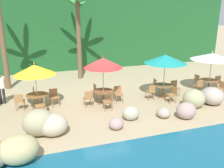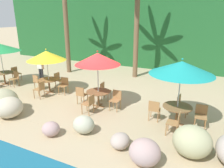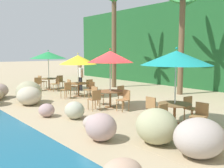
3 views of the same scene
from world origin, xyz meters
The scene contains 28 objects.
ground_plane centered at (0.00, 0.00, 0.00)m, with size 120.00×120.00×0.00m, color tan.
terrace_deck centered at (0.00, 0.00, 0.00)m, with size 18.00×5.20×0.01m.
foliage_backdrop centered at (0.00, 9.00, 3.00)m, with size 28.00×2.40×6.00m.
rock_seawall centered at (-1.56, -3.04, 0.42)m, with size 16.59×3.39×1.05m.
dining_table_green centered at (-6.74, 0.24, 0.61)m, with size 1.10×1.10×0.74m.
chair_green_seaward centered at (-5.89, 0.29, 0.51)m, with size 0.44×0.45×0.87m.
chair_green_inland centered at (-6.76, 1.09, 0.51)m, with size 0.46×0.45×0.87m.
umbrella_yellow centered at (-3.33, 0.32, 2.02)m, with size 2.02×2.02×2.38m.
dining_table_yellow centered at (-3.33, 0.32, 0.61)m, with size 1.10×1.10×0.74m.
chair_yellow_seaward centered at (-2.50, 0.53, 0.51)m, with size 0.48×0.48×0.87m.
chair_yellow_inland centered at (-3.38, 1.17, 0.51)m, with size 0.44×0.44×0.87m.
chair_yellow_left centered at (-4.18, 0.35, 0.51)m, with size 0.48×0.48×0.87m.
chair_yellow_right centered at (-3.16, -0.52, 0.51)m, with size 0.47×0.46×0.87m.
umbrella_red centered at (-0.02, -0.14, 2.23)m, with size 1.99×1.99×2.59m.
dining_table_red centered at (-0.02, -0.14, 0.61)m, with size 1.10×1.10×0.74m.
chair_red_seaward centered at (0.84, -0.08, 0.51)m, with size 0.43×0.44×0.87m.
chair_red_inland centered at (-0.15, 0.70, 0.51)m, with size 0.45×0.44×0.87m.
chair_red_left centered at (-0.86, -0.28, 0.51)m, with size 0.44×0.45×0.87m.
chair_red_right centered at (0.03, -1.00, 0.51)m, with size 0.45×0.44×0.87m.
umbrella_teal centered at (3.48, -0.27, 2.24)m, with size 2.31×2.31×2.58m.
dining_table_teal centered at (3.48, -0.27, 0.61)m, with size 1.10×1.10×0.74m.
chair_teal_seaward centered at (4.33, -0.12, 0.51)m, with size 0.45×0.45×0.87m.
chair_teal_inland centered at (3.51, 0.59, 0.51)m, with size 0.48×0.47×0.87m.
chair_teal_left centered at (2.64, -0.39, 0.51)m, with size 0.44×0.45×0.87m.
chair_teal_right centered at (3.58, -1.11, 0.51)m, with size 0.43×0.42×0.87m.
palm_tree_nearest centered at (-5.03, 4.31, 4.41)m, with size 3.16×3.06×6.67m.
palm_tree_second centered at (-0.20, 5.25, 4.13)m, with size 3.43×3.47×5.95m.
waiter_in_white centered at (-5.09, 1.59, 0.99)m, with size 0.52×0.21×1.70m.
Camera 2 is at (4.44, -7.91, 4.03)m, focal length 33.82 mm.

